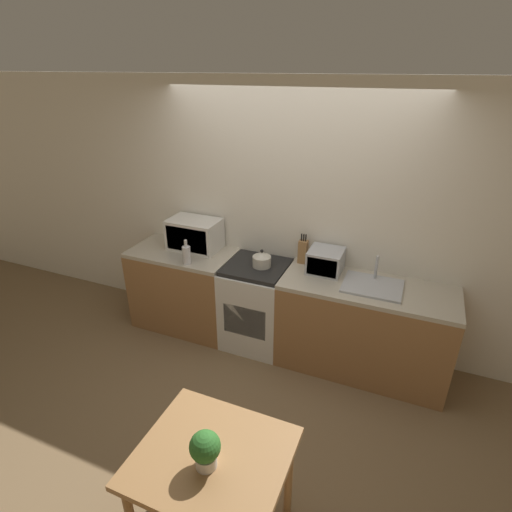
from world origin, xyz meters
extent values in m
plane|color=brown|center=(0.00, 0.00, 0.00)|extent=(16.00, 16.00, 0.00)
cube|color=silver|center=(0.00, 0.94, 1.30)|extent=(10.00, 0.06, 2.60)
cube|color=olive|center=(-1.07, 0.60, 0.43)|extent=(1.09, 0.62, 0.86)
cube|color=#B7AD99|center=(-1.07, 0.60, 0.88)|extent=(1.09, 0.62, 0.04)
cube|color=olive|center=(0.85, 0.60, 0.43)|extent=(1.54, 0.62, 0.86)
cube|color=#B7AD99|center=(0.85, 0.60, 0.88)|extent=(1.54, 0.62, 0.04)
cube|color=silver|center=(-0.22, 0.60, 0.43)|extent=(0.61, 0.62, 0.86)
cube|color=black|center=(-0.22, 0.60, 0.88)|extent=(0.58, 0.57, 0.04)
cube|color=black|center=(-0.22, 0.30, 0.43)|extent=(0.44, 0.02, 0.32)
cylinder|color=beige|center=(-0.17, 0.60, 0.95)|extent=(0.18, 0.18, 0.10)
cone|color=beige|center=(-0.17, 0.60, 1.03)|extent=(0.17, 0.17, 0.05)
sphere|color=black|center=(-0.17, 0.60, 1.06)|extent=(0.03, 0.03, 0.03)
cube|color=silver|center=(-0.97, 0.72, 1.06)|extent=(0.53, 0.34, 0.32)
cube|color=black|center=(-0.97, 0.55, 1.06)|extent=(0.47, 0.01, 0.26)
cylinder|color=silver|center=(-0.86, 0.37, 0.99)|extent=(0.08, 0.08, 0.18)
cylinder|color=silver|center=(-0.86, 0.37, 1.12)|extent=(0.03, 0.03, 0.07)
cube|color=#9E7042|center=(0.17, 0.83, 1.02)|extent=(0.09, 0.07, 0.23)
cylinder|color=black|center=(0.15, 0.83, 1.17)|extent=(0.01, 0.01, 0.07)
cylinder|color=black|center=(0.17, 0.83, 1.17)|extent=(0.01, 0.01, 0.07)
cylinder|color=black|center=(0.20, 0.83, 1.17)|extent=(0.01, 0.01, 0.07)
cube|color=#ADAFB5|center=(0.42, 0.74, 1.01)|extent=(0.31, 0.31, 0.22)
cube|color=black|center=(0.42, 0.59, 1.01)|extent=(0.27, 0.01, 0.17)
cube|color=#ADAFB5|center=(0.88, 0.60, 0.91)|extent=(0.51, 0.40, 0.02)
cylinder|color=#ADAFB5|center=(0.88, 0.74, 1.03)|extent=(0.03, 0.03, 0.22)
cube|color=#9E7042|center=(0.31, -1.31, 0.71)|extent=(0.83, 0.74, 0.04)
cylinder|color=#9E7042|center=(-0.05, -1.00, 0.34)|extent=(0.05, 0.05, 0.69)
cylinder|color=#9E7042|center=(0.66, -1.00, 0.34)|extent=(0.05, 0.05, 0.69)
cylinder|color=beige|center=(0.31, -1.38, 0.77)|extent=(0.12, 0.12, 0.07)
sphere|color=#2D6B28|center=(0.31, -1.38, 0.87)|extent=(0.17, 0.17, 0.17)
camera|label=1|loc=(1.11, -2.61, 2.67)|focal=28.00mm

